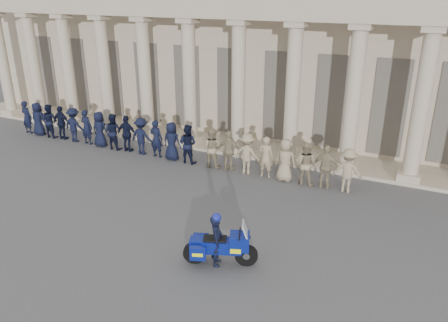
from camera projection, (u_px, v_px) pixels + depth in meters
ground at (174, 238)px, 14.15m from camera, size 90.00×90.00×0.00m
building at (307, 45)px, 24.82m from camera, size 40.00×12.50×9.00m
officer_rank at (165, 140)px, 20.47m from camera, size 18.40×0.69×1.82m
motorcycle at (221, 246)px, 12.63m from camera, size 2.10×1.25×1.41m
rider at (217, 239)px, 12.56m from camera, size 0.56×0.68×1.68m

